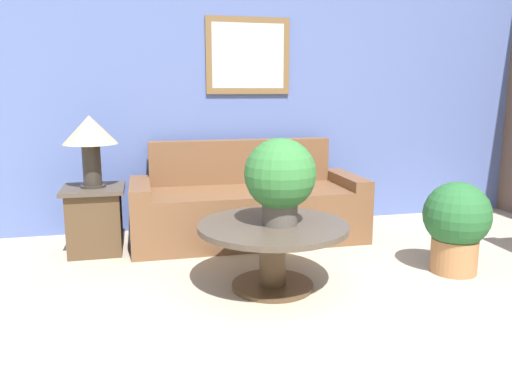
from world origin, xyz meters
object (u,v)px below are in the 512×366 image
at_px(couch_main, 247,207).
at_px(table_lamp, 90,136).
at_px(potted_plant_floor, 456,223).
at_px(coffee_table, 273,241).
at_px(side_table, 95,219).
at_px(potted_plant_on_table, 280,177).

xyz_separation_m(couch_main, table_lamp, (-1.39, -0.10, 0.72)).
bearing_deg(potted_plant_floor, table_lamp, 157.44).
xyz_separation_m(coffee_table, potted_plant_floor, (1.47, -0.02, 0.05)).
distance_m(side_table, potted_plant_floor, 3.01).
height_order(couch_main, potted_plant_on_table, potted_plant_on_table).
relative_size(couch_main, potted_plant_floor, 3.02).
distance_m(table_lamp, potted_plant_floor, 3.07).
bearing_deg(coffee_table, side_table, 139.15).
xyz_separation_m(couch_main, potted_plant_on_table, (-0.03, -1.26, 0.51)).
xyz_separation_m(coffee_table, table_lamp, (-1.31, 1.13, 0.68)).
distance_m(couch_main, potted_plant_floor, 1.88).
height_order(couch_main, coffee_table, couch_main).
relative_size(couch_main, coffee_table, 2.01).
distance_m(coffee_table, potted_plant_floor, 1.47).
bearing_deg(table_lamp, potted_plant_on_table, -40.58).
relative_size(side_table, potted_plant_floor, 0.81).
xyz_separation_m(coffee_table, potted_plant_on_table, (0.04, -0.03, 0.47)).
distance_m(couch_main, potted_plant_on_table, 1.36).
relative_size(side_table, potted_plant_on_table, 0.96).
height_order(table_lamp, potted_plant_floor, table_lamp).
bearing_deg(side_table, couch_main, 4.32).
bearing_deg(side_table, table_lamp, 0.00).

